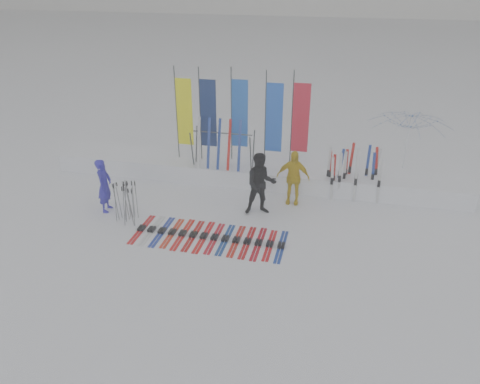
% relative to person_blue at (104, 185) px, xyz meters
% --- Properties ---
extents(ground, '(120.00, 120.00, 0.00)m').
position_rel_person_blue_xyz_m(ground, '(3.93, -1.45, -0.83)').
color(ground, white).
rests_on(ground, ground).
extents(snow_bank, '(14.00, 1.60, 0.60)m').
position_rel_person_blue_xyz_m(snow_bank, '(3.93, 3.15, -0.53)').
color(snow_bank, white).
rests_on(snow_bank, ground).
extents(person_blue, '(0.46, 0.65, 1.66)m').
position_rel_person_blue_xyz_m(person_blue, '(0.00, 0.00, 0.00)').
color(person_blue, '#231DAA').
rests_on(person_blue, ground).
extents(person_black, '(1.11, 0.98, 1.91)m').
position_rel_person_blue_xyz_m(person_black, '(4.59, 0.89, 0.12)').
color(person_black, black).
rests_on(person_black, ground).
extents(person_yellow, '(1.02, 0.43, 1.74)m').
position_rel_person_blue_xyz_m(person_yellow, '(5.43, 1.78, 0.04)').
color(person_yellow, gold).
rests_on(person_yellow, ground).
extents(tent_canopy, '(3.53, 3.56, 2.48)m').
position_rel_person_blue_xyz_m(tent_canopy, '(8.89, 4.27, 0.41)').
color(tent_canopy, white).
rests_on(tent_canopy, ground).
extents(ski_row, '(4.17, 1.69, 0.07)m').
position_rel_person_blue_xyz_m(ski_row, '(3.48, -0.85, -0.80)').
color(ski_row, red).
rests_on(ski_row, ground).
extents(pole_cluster, '(0.64, 0.67, 1.26)m').
position_rel_person_blue_xyz_m(pole_cluster, '(0.89, -0.45, -0.23)').
color(pole_cluster, '#595B60').
rests_on(pole_cluster, ground).
extents(feather_flags, '(4.50, 0.28, 3.20)m').
position_rel_person_blue_xyz_m(feather_flags, '(3.39, 3.33, 1.41)').
color(feather_flags, '#383A3F').
rests_on(feather_flags, ground).
extents(ski_rack, '(2.04, 0.80, 1.23)m').
position_rel_person_blue_xyz_m(ski_rack, '(2.93, 2.75, 0.55)').
color(ski_rack, '#383A3F').
rests_on(ski_rack, ground).
extents(upright_skis, '(1.66, 1.09, 1.69)m').
position_rel_person_blue_xyz_m(upright_skis, '(7.20, 2.70, -0.05)').
color(upright_skis, navy).
rests_on(upright_skis, ground).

